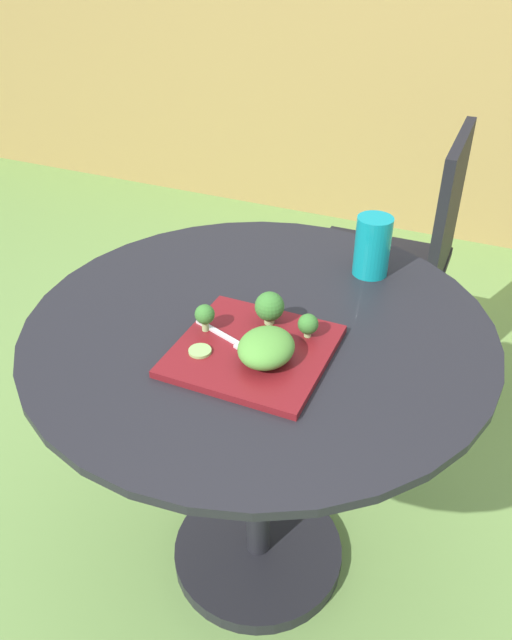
{
  "coord_description": "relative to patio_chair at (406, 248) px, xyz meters",
  "views": [
    {
      "loc": [
        0.41,
        -0.94,
        1.45
      ],
      "look_at": [
        0.02,
        -0.05,
        0.79
      ],
      "focal_mm": 34.98,
      "sensor_mm": 36.0,
      "label": 1
    }
  ],
  "objects": [
    {
      "name": "drinking_glass",
      "position": [
        0.02,
        -0.6,
        0.29
      ],
      "size": [
        0.08,
        0.08,
        0.14
      ],
      "color": "#0F8C93",
      "rests_on": "patio_table"
    },
    {
      "name": "broccoli_floret_0",
      "position": [
        -0.2,
        -0.97,
        0.28
      ],
      "size": [
        0.04,
        0.04,
        0.06
      ],
      "color": "#99B770",
      "rests_on": "salad_plate"
    },
    {
      "name": "salad_plate",
      "position": [
        -0.1,
        -0.98,
        0.23
      ],
      "size": [
        0.28,
        0.28,
        0.01
      ],
      "primitive_type": "cube",
      "color": "maroon",
      "rests_on": "patio_table"
    },
    {
      "name": "cucumber_slice_0",
      "position": [
        -0.18,
        -1.03,
        0.24
      ],
      "size": [
        0.04,
        0.04,
        0.01
      ],
      "primitive_type": "cylinder",
      "color": "#8EB766",
      "rests_on": "salad_plate"
    },
    {
      "name": "patio_chair",
      "position": [
        0.0,
        0.0,
        0.0
      ],
      "size": [
        0.45,
        0.45,
        0.9
      ],
      "color": "black",
      "rests_on": "ground_plane"
    },
    {
      "name": "broccoli_floret_1",
      "position": [
        -0.02,
        -0.91,
        0.27
      ],
      "size": [
        0.04,
        0.04,
        0.05
      ],
      "color": "#99B770",
      "rests_on": "salad_plate"
    },
    {
      "name": "lettuce_mound",
      "position": [
        -0.06,
        -1.0,
        0.27
      ],
      "size": [
        0.1,
        0.11,
        0.06
      ],
      "primitive_type": "ellipsoid",
      "color": "#519338",
      "rests_on": "salad_plate"
    },
    {
      "name": "ground_plane",
      "position": [
        -0.13,
        -0.88,
        -0.53
      ],
      "size": [
        12.0,
        12.0,
        0.0
      ],
      "primitive_type": "plane",
      "color": "#70994C"
    },
    {
      "name": "broccoli_floret_2",
      "position": [
        -0.1,
        -0.89,
        0.28
      ],
      "size": [
        0.06,
        0.06,
        0.07
      ],
      "color": "#99B770",
      "rests_on": "salad_plate"
    },
    {
      "name": "fork",
      "position": [
        -0.14,
        -0.98,
        0.24
      ],
      "size": [
        0.15,
        0.07,
        0.0
      ],
      "color": "silver",
      "rests_on": "salad_plate"
    },
    {
      "name": "bamboo_fence",
      "position": [
        -0.13,
        1.28,
        0.12
      ],
      "size": [
        8.0,
        0.08,
        1.29
      ],
      "primitive_type": "cube",
      "color": "#9E7F47",
      "rests_on": "ground_plane"
    },
    {
      "name": "patio_table",
      "position": [
        -0.13,
        -0.88,
        -0.03
      ],
      "size": [
        0.93,
        0.93,
        0.75
      ],
      "color": "black",
      "rests_on": "ground_plane"
    }
  ]
}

